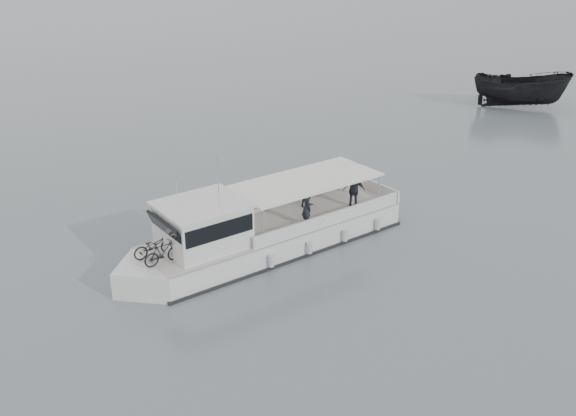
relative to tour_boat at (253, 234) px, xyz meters
name	(u,v)px	position (x,y,z in m)	size (l,w,h in m)	color
ground	(201,233)	(-1.62, 2.52, -0.85)	(1400.00, 1400.00, 0.00)	slate
tour_boat	(253,234)	(0.00, 0.00, 0.00)	(12.12, 6.33, 5.15)	white
dark_motorboat	(521,90)	(23.80, 16.00, 0.44)	(2.50, 6.65, 2.57)	black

